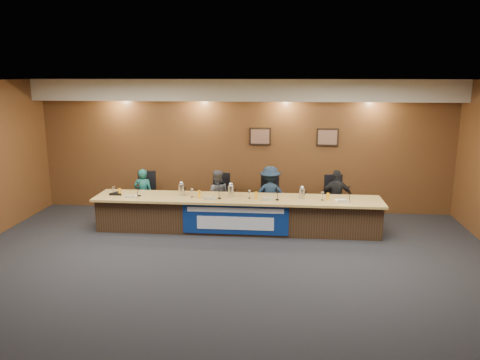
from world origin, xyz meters
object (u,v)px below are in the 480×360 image
object	(u,v)px
panelist_b	(217,195)
office_chair_b	(218,199)
office_chair_d	(336,202)
carafe_mid	(231,191)
banner	(235,219)
panelist_c	(270,194)
speakerphone	(116,194)
office_chair_c	(270,201)
carafe_right	(302,194)
panelist_d	(336,197)
office_chair_a	(145,197)
dais_body	(237,215)
carafe_left	(182,190)
panelist_a	(143,194)

from	to	relation	value
panelist_b	office_chair_b	xyz separation A→B (m)	(0.00, 0.10, -0.12)
office_chair_d	carafe_mid	distance (m)	2.46
office_chair_b	office_chair_d	world-z (taller)	same
banner	office_chair_d	distance (m)	2.47
panelist_c	speakerphone	world-z (taller)	panelist_c
office_chair_c	carafe_right	bearing A→B (deg)	-52.33
panelist_d	speakerphone	size ratio (longest dim) A/B	3.88
office_chair_a	carafe_mid	world-z (taller)	carafe_mid
panelist_d	dais_body	bearing A→B (deg)	17.45
carafe_left	office_chair_a	bearing A→B (deg)	144.56
office_chair_b	speakerphone	bearing A→B (deg)	-141.38
speakerphone	office_chair_c	bearing A→B (deg)	13.79
office_chair_a	carafe_right	distance (m)	3.73
office_chair_a	carafe_right	world-z (taller)	carafe_right
dais_body	office_chair_c	bearing A→B (deg)	48.05
carafe_right	dais_body	bearing A→B (deg)	179.56
office_chair_a	carafe_left	size ratio (longest dim) A/B	1.93
office_chair_b	office_chair_c	world-z (taller)	same
panelist_b	carafe_mid	distance (m)	0.83
panelist_d	office_chair_c	world-z (taller)	panelist_d
panelist_b	panelist_c	size ratio (longest dim) A/B	0.92
carafe_right	panelist_c	bearing A→B (deg)	135.65
carafe_right	speakerphone	distance (m)	4.01
panelist_b	panelist_d	bearing A→B (deg)	175.46
carafe_mid	carafe_right	distance (m)	1.50
panelist_d	carafe_mid	world-z (taller)	panelist_d
panelist_b	panelist_a	bearing A→B (deg)	-4.54
office_chair_a	banner	bearing A→B (deg)	-26.67
dais_body	carafe_left	size ratio (longest dim) A/B	24.19
panelist_c	office_chair_b	xyz separation A→B (m)	(-1.22, 0.10, -0.17)
carafe_left	office_chair_b	bearing A→B (deg)	47.87
dais_body	carafe_left	world-z (taller)	carafe_left
panelist_d	office_chair_d	bearing A→B (deg)	-89.49
office_chair_b	carafe_right	size ratio (longest dim) A/B	2.19
banner	carafe_mid	distance (m)	0.65
banner	office_chair_d	bearing A→B (deg)	28.46
panelist_b	office_chair_d	bearing A→B (deg)	177.58
banner	panelist_d	world-z (taller)	panelist_d
banner	carafe_right	world-z (taller)	carafe_right
dais_body	office_chair_d	distance (m)	2.30
panelist_a	carafe_left	distance (m)	1.27
office_chair_a	office_chair_b	distance (m)	1.73
speakerphone	office_chair_d	bearing A→B (deg)	9.62
dais_body	carafe_left	xyz separation A→B (m)	(-1.21, 0.01, 0.52)
office_chair_d	speakerphone	bearing A→B (deg)	176.08
panelist_d	carafe_left	world-z (taller)	panelist_d
panelist_a	office_chair_a	xyz separation A→B (m)	(0.00, 0.10, -0.11)
office_chair_a	speakerphone	xyz separation A→B (m)	(-0.38, -0.81, 0.30)
panelist_d	carafe_mid	bearing A→B (deg)	16.81
office_chair_d	carafe_left	xyz separation A→B (m)	(-3.38, -0.75, 0.39)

